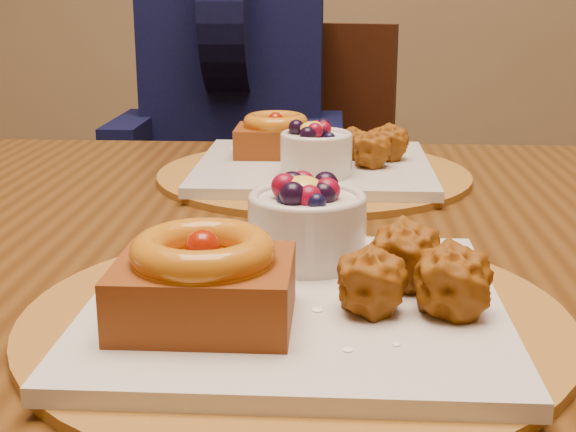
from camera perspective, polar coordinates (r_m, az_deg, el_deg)
The scene contains 5 objects.
dining_table at distance 0.80m, azimuth 1.33°, elevation -6.38°, with size 1.60×0.90×0.76m.
place_setting_near at distance 0.56m, azimuth 0.26°, elevation -5.00°, with size 0.38×0.38×0.09m.
place_setting_far at distance 0.97m, azimuth 1.72°, elevation 3.90°, with size 0.38×0.38×0.08m.
chair_far at distance 1.82m, azimuth -0.31°, elevation 0.68°, with size 0.55×0.55×0.90m.
diner at distance 1.72m, azimuth -3.87°, elevation 10.00°, with size 0.46×0.46×0.75m.
Camera 1 is at (0.09, -0.86, 0.98)m, focal length 50.00 mm.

